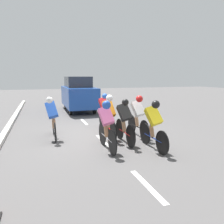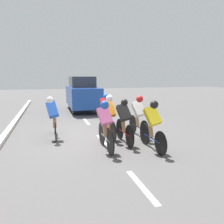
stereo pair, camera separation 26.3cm
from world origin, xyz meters
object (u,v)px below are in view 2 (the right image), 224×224
at_px(cyclist_black, 124,121).
at_px(cyclist_red, 106,111).
at_px(cyclist_orange, 109,115).
at_px(support_car, 82,94).
at_px(cyclist_pink, 105,124).
at_px(cyclist_white, 138,115).
at_px(cyclist_yellow, 152,124).
at_px(cyclist_blue, 53,116).

xyz_separation_m(cyclist_black, cyclist_red, (0.10, -1.86, 0.01)).
height_order(cyclist_black, cyclist_red, cyclist_red).
bearing_deg(cyclist_red, cyclist_orange, 80.73).
bearing_deg(support_car, cyclist_pink, 86.23).
bearing_deg(support_car, cyclist_white, 98.44).
xyz_separation_m(cyclist_black, cyclist_white, (-0.74, -0.59, 0.04)).
xyz_separation_m(cyclist_pink, cyclist_yellow, (-1.29, 0.36, 0.00)).
bearing_deg(cyclist_white, cyclist_pink, 35.50).
bearing_deg(cyclist_pink, cyclist_orange, -110.47).
height_order(cyclist_black, cyclist_blue, cyclist_blue).
xyz_separation_m(cyclist_orange, cyclist_red, (-0.18, -1.10, -0.05)).
relative_size(cyclist_blue, support_car, 0.41).
distance_m(cyclist_orange, cyclist_white, 1.03).
bearing_deg(cyclist_black, support_car, -88.14).
height_order(cyclist_yellow, support_car, support_car).
relative_size(cyclist_pink, cyclist_blue, 1.04).
relative_size(cyclist_white, support_car, 0.43).
relative_size(cyclist_pink, cyclist_white, 0.99).
distance_m(cyclist_white, cyclist_blue, 2.93).
height_order(cyclist_yellow, cyclist_blue, cyclist_yellow).
bearing_deg(support_car, cyclist_orange, 89.57).
bearing_deg(cyclist_orange, cyclist_blue, -16.21).
distance_m(cyclist_black, cyclist_white, 0.95).
bearing_deg(cyclist_orange, cyclist_white, 170.95).
bearing_deg(cyclist_orange, support_car, -90.43).
bearing_deg(cyclist_pink, cyclist_red, -105.27).
distance_m(cyclist_red, cyclist_yellow, 2.75).
bearing_deg(cyclist_red, cyclist_white, 123.47).
bearing_deg(cyclist_black, cyclist_red, -86.96).
bearing_deg(cyclist_white, support_car, -81.56).
xyz_separation_m(cyclist_pink, cyclist_blue, (1.39, -1.74, -0.01)).
distance_m(cyclist_orange, support_car, 6.36).
xyz_separation_m(cyclist_orange, cyclist_yellow, (-0.84, 1.57, -0.03)).
xyz_separation_m(cyclist_black, cyclist_blue, (2.11, -1.29, 0.02)).
distance_m(cyclist_red, support_car, 5.26).
relative_size(cyclist_yellow, cyclist_white, 0.98).
height_order(cyclist_yellow, cyclist_white, cyclist_white).
bearing_deg(cyclist_orange, cyclist_pink, 69.53).
height_order(cyclist_orange, cyclist_blue, cyclist_orange).
relative_size(cyclist_red, cyclist_white, 1.01).
bearing_deg(cyclist_blue, cyclist_black, 148.65).
height_order(cyclist_pink, cyclist_blue, cyclist_pink).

